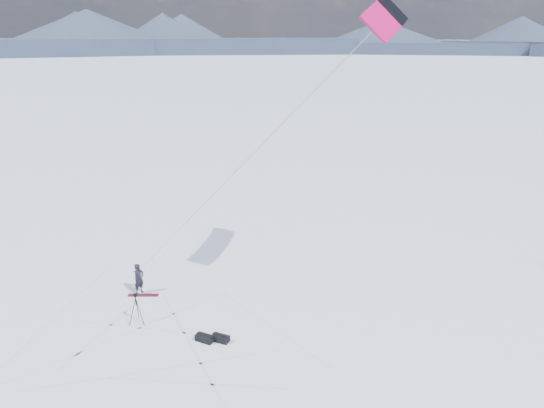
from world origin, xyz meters
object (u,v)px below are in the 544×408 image
(snowkiter, at_px, (140,293))
(snowboard, at_px, (143,295))
(gear_bag_a, at_px, (205,338))
(gear_bag_b, at_px, (220,338))
(tripod, at_px, (136,304))

(snowkiter, distance_m, snowboard, 0.32)
(snowkiter, bearing_deg, snowboard, -105.45)
(snowkiter, distance_m, gear_bag_a, 5.79)
(gear_bag_b, bearing_deg, tripod, -175.46)
(snowboard, bearing_deg, tripod, -81.48)
(snowboard, height_order, gear_bag_b, gear_bag_b)
(snowboard, distance_m, gear_bag_b, 5.93)
(snowkiter, xyz_separation_m, gear_bag_a, (4.98, -2.96, 0.15))
(gear_bag_b, bearing_deg, gear_bag_a, -154.85)
(snowkiter, distance_m, tripod, 3.11)
(gear_bag_a, height_order, gear_bag_b, same)
(snowkiter, bearing_deg, gear_bag_a, -106.49)
(snowkiter, bearing_deg, tripod, -136.11)
(tripod, bearing_deg, gear_bag_a, 1.88)
(gear_bag_b, bearing_deg, snowboard, 161.09)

